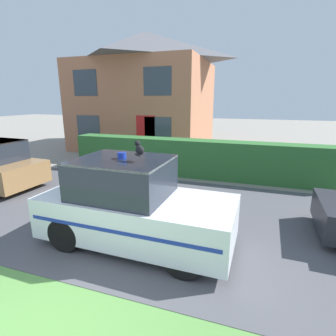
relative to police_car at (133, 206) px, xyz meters
The scene contains 5 objects.
road_strip 1.66m from the police_car, 98.59° to the left, with size 28.00×5.88×0.01m, color #4C4C51.
garden_hedge 5.17m from the police_car, 89.14° to the left, with size 9.99×0.82×1.40m, color #2D662D.
police_car is the anchor object (origin of this frame).
cat 1.20m from the police_car, 21.28° to the right, with size 0.25×0.29×0.27m.
house_left 11.98m from the police_car, 112.09° to the left, with size 7.63×6.70×6.66m.
Camera 1 is at (2.45, -1.60, 2.88)m, focal length 28.00 mm.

